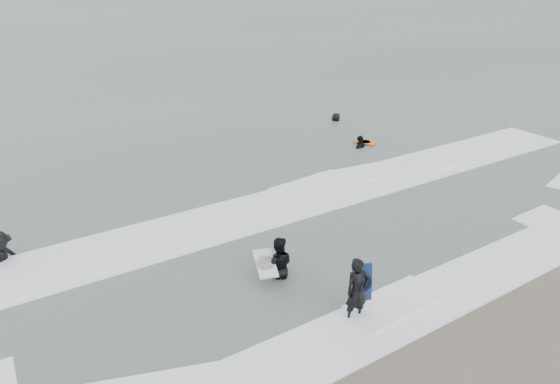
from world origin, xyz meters
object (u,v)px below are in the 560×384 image
surfer_centre (355,319)px  surfer_breaker (4,263)px  surfer_right_near (360,148)px  surfer_right_far (336,122)px  surfer_wading (278,277)px

surfer_centre → surfer_breaker: (-6.69, 7.32, 0.00)m
surfer_right_near → surfer_right_far: 4.13m
surfer_centre → surfer_breaker: size_ratio=0.91×
surfer_breaker → surfer_right_far: bearing=-7.9°
surfer_breaker → surfer_right_near: (14.79, 2.04, 0.00)m
surfer_breaker → surfer_right_far: 17.41m
surfer_wading → surfer_right_near: bearing=-111.5°
surfer_wading → surfer_centre: bearing=132.6°
surfer_centre → surfer_right_near: 12.38m
surfer_right_near → surfer_right_far: (1.62, 3.80, 0.00)m
surfer_breaker → surfer_right_near: size_ratio=1.05×
surfer_wading → surfer_breaker: (-6.13, 4.75, 0.00)m
surfer_centre → surfer_wading: surfer_wading is taller
surfer_right_far → surfer_right_near: bearing=48.9°
surfer_centre → surfer_breaker: 9.91m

